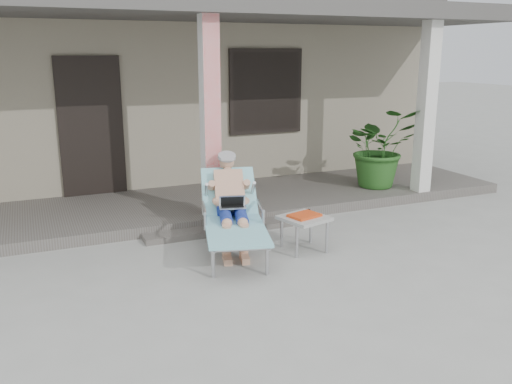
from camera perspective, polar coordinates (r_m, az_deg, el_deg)
name	(u,v)px	position (r m, az deg, el deg)	size (l,w,h in m)	color
ground	(280,287)	(5.55, 2.59, -9.96)	(60.00, 60.00, 0.00)	#9E9E99
house	(142,85)	(11.28, -11.96, 10.99)	(10.40, 5.40, 3.30)	gray
porch_deck	(194,205)	(8.17, -6.51, -1.38)	(10.00, 2.00, 0.15)	#605B56
porch_overhang	(190,15)	(7.83, -6.99, 18.00)	(10.00, 2.30, 2.85)	silver
porch_step	(220,230)	(7.13, -3.84, -4.00)	(2.00, 0.30, 0.07)	#605B56
lounger	(232,191)	(6.37, -2.56, 0.06)	(1.09, 1.84, 1.15)	#B7B7BC
side_table	(304,220)	(6.43, 5.10, -2.93)	(0.61, 0.61, 0.45)	#A1A09C
potted_palm	(380,147)	(9.06, 12.90, 4.60)	(1.16, 1.01, 1.29)	#26591E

